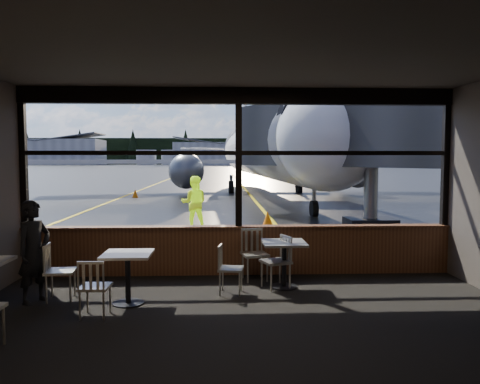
{
  "coord_description": "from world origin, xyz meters",
  "views": [
    {
      "loc": [
        -0.35,
        -8.73,
        2.18
      ],
      "look_at": [
        0.07,
        1.0,
        1.5
      ],
      "focal_mm": 35.0,
      "sensor_mm": 36.0,
      "label": 1
    }
  ],
  "objects": [
    {
      "name": "chair_near_n",
      "position": [
        0.27,
        -0.46,
        0.46
      ],
      "size": [
        0.6,
        0.6,
        0.93
      ],
      "primitive_type": null,
      "rotation": [
        0.0,
        0.0,
        3.35
      ],
      "color": "#ADA89C",
      "rests_on": "carpet_floor"
    },
    {
      "name": "ceiling",
      "position": [
        0.0,
        -3.0,
        3.5
      ],
      "size": [
        8.0,
        6.0,
        0.04
      ],
      "primitive_type": "cube",
      "color": "#38332D",
      "rests_on": "ground"
    },
    {
      "name": "window_header",
      "position": [
        0.0,
        0.0,
        3.35
      ],
      "size": [
        8.0,
        0.18,
        0.3
      ],
      "primitive_type": "cube",
      "color": "black",
      "rests_on": "ground"
    },
    {
      "name": "mullion_left",
      "position": [
        -3.95,
        0.0,
        2.2
      ],
      "size": [
        0.12,
        0.12,
        2.6
      ],
      "primitive_type": "cube",
      "color": "black",
      "rests_on": "ground"
    },
    {
      "name": "passenger",
      "position": [
        -3.16,
        -1.62,
        0.78
      ],
      "size": [
        0.61,
        0.68,
        1.57
      ],
      "primitive_type": "imported",
      "rotation": [
        0.0,
        0.0,
        1.07
      ],
      "color": "black",
      "rests_on": "carpet_floor"
    },
    {
      "name": "chair_near_e",
      "position": [
        0.59,
        -0.99,
        0.45
      ],
      "size": [
        0.63,
        0.63,
        0.9
      ],
      "primitive_type": null,
      "rotation": [
        0.0,
        0.0,
        1.93
      ],
      "color": "#AFAA9E",
      "rests_on": "carpet_floor"
    },
    {
      "name": "cafe_table_mid",
      "position": [
        -1.74,
        -1.76,
        0.39
      ],
      "size": [
        0.71,
        0.71,
        0.78
      ],
      "primitive_type": null,
      "color": "#A7A099",
      "rests_on": "carpet_floor"
    },
    {
      "name": "mullion_right",
      "position": [
        3.95,
        0.0,
        2.2
      ],
      "size": [
        0.12,
        0.12,
        2.6
      ],
      "primitive_type": "cube",
      "color": "black",
      "rests_on": "ground"
    },
    {
      "name": "cone_nose",
      "position": [
        1.18,
        6.1,
        0.26
      ],
      "size": [
        0.38,
        0.38,
        0.53
      ],
      "primitive_type": "cone",
      "color": "orange",
      "rests_on": "ground_plane"
    },
    {
      "name": "chair_near_w",
      "position": [
        -0.18,
        -1.29,
        0.4
      ],
      "size": [
        0.5,
        0.5,
        0.81
      ],
      "primitive_type": null,
      "rotation": [
        0.0,
        0.0,
        -1.72
      ],
      "color": "#AFAB9E",
      "rests_on": "carpet_floor"
    },
    {
      "name": "mullion_centre",
      "position": [
        0.0,
        0.0,
        2.2
      ],
      "size": [
        0.12,
        0.12,
        2.6
      ],
      "primitive_type": "cube",
      "color": "black",
      "rests_on": "ground"
    },
    {
      "name": "window_sill",
      "position": [
        0.0,
        0.0,
        0.45
      ],
      "size": [
        8.0,
        0.28,
        0.9
      ],
      "primitive_type": "cube",
      "color": "#532C19",
      "rests_on": "ground"
    },
    {
      "name": "chair_mid_w",
      "position": [
        -2.81,
        -1.52,
        0.45
      ],
      "size": [
        0.54,
        0.54,
        0.89
      ],
      "primitive_type": null,
      "rotation": [
        0.0,
        0.0,
        -1.46
      ],
      "color": "beige",
      "rests_on": "carpet_floor"
    },
    {
      "name": "hangar_right",
      "position": [
        60.0,
        178.0,
        6.0
      ],
      "size": [
        50.0,
        20.0,
        12.0
      ],
      "primitive_type": null,
      "color": "silver",
      "rests_on": "ground_plane"
    },
    {
      "name": "ground_plane",
      "position": [
        0.0,
        120.0,
        0.0
      ],
      "size": [
        520.0,
        520.0,
        0.0
      ],
      "primitive_type": "plane",
      "color": "black",
      "rests_on": "ground"
    },
    {
      "name": "jet_bridge",
      "position": [
        3.6,
        5.5,
        2.44
      ],
      "size": [
        9.14,
        11.17,
        4.87
      ],
      "primitive_type": null,
      "color": "#2B2B2E",
      "rests_on": "ground_plane"
    },
    {
      "name": "fuel_tank_a",
      "position": [
        -30.0,
        182.0,
        3.0
      ],
      "size": [
        8.0,
        8.0,
        6.0
      ],
      "primitive_type": "cylinder",
      "color": "silver",
      "rests_on": "ground_plane"
    },
    {
      "name": "cone_wing",
      "position": [
        -5.19,
        18.13,
        0.24
      ],
      "size": [
        0.35,
        0.35,
        0.48
      ],
      "primitive_type": "cone",
      "color": "#FF5F08",
      "rests_on": "ground_plane"
    },
    {
      "name": "hangar_left",
      "position": [
        -70.0,
        180.0,
        5.5
      ],
      "size": [
        45.0,
        18.0,
        11.0
      ],
      "primitive_type": null,
      "color": "silver",
      "rests_on": "ground_plane"
    },
    {
      "name": "treeline",
      "position": [
        0.0,
        210.0,
        6.0
      ],
      "size": [
        360.0,
        3.0,
        12.0
      ],
      "primitive_type": "cube",
      "color": "black",
      "rests_on": "ground_plane"
    },
    {
      "name": "ground_crew",
      "position": [
        -1.15,
        5.74,
        0.83
      ],
      "size": [
        0.82,
        0.64,
        1.67
      ],
      "primitive_type": "imported",
      "rotation": [
        0.0,
        0.0,
        3.13
      ],
      "color": "#BFF219",
      "rests_on": "ground_plane"
    },
    {
      "name": "wall_back",
      "position": [
        0.0,
        -6.0,
        1.75
      ],
      "size": [
        8.0,
        0.04,
        3.5
      ],
      "primitive_type": "cube",
      "color": "#4C423C",
      "rests_on": "ground"
    },
    {
      "name": "window_transom",
      "position": [
        0.0,
        0.0,
        2.3
      ],
      "size": [
        8.0,
        0.1,
        0.08
      ],
      "primitive_type": "cube",
      "color": "black",
      "rests_on": "ground"
    },
    {
      "name": "carpet_floor",
      "position": [
        0.0,
        -3.0,
        0.01
      ],
      "size": [
        8.0,
        6.0,
        0.01
      ],
      "primitive_type": "cube",
      "color": "black",
      "rests_on": "ground"
    },
    {
      "name": "fuel_tank_c",
      "position": [
        -10.0,
        182.0,
        3.0
      ],
      "size": [
        8.0,
        8.0,
        6.0
      ],
      "primitive_type": "cylinder",
      "color": "silver",
      "rests_on": "ground_plane"
    },
    {
      "name": "chair_mid_s",
      "position": [
        -2.08,
        -2.31,
        0.41
      ],
      "size": [
        0.47,
        0.47,
        0.83
      ],
      "primitive_type": null,
      "rotation": [
        0.0,
        0.0,
        -0.04
      ],
      "color": "beige",
      "rests_on": "carpet_floor"
    },
    {
      "name": "hangar_mid",
      "position": [
        0.0,
        185.0,
        5.0
      ],
      "size": [
        38.0,
        15.0,
        10.0
      ],
      "primitive_type": null,
      "color": "silver",
      "rests_on": "ground_plane"
    },
    {
      "name": "airliner",
      "position": [
        2.67,
        20.65,
        5.35
      ],
      "size": [
        30.92,
        36.44,
        10.69
      ],
      "primitive_type": null,
      "rotation": [
        0.0,
        0.0,
        0.05
      ],
      "color": "silver",
      "rests_on": "ground_plane"
    },
    {
      "name": "cafe_table_near",
      "position": [
        0.73,
        -0.95,
        0.4
      ],
      "size": [
        0.72,
        0.72,
        0.79
      ],
      "primitive_type": null,
      "color": "#A19B94",
      "rests_on": "carpet_floor"
    },
    {
      "name": "fuel_tank_b",
      "position": [
        -20.0,
        182.0,
        3.0
      ],
      "size": [
        8.0,
        8.0,
        6.0
      ],
      "primitive_type": "cylinder",
      "color": "silver",
      "rests_on": "ground_plane"
    }
  ]
}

